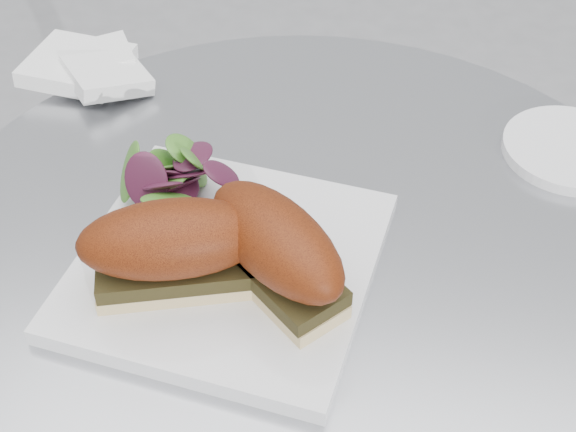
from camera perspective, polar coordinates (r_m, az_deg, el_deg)
name	(u,v)px	position (r m, az deg, el deg)	size (l,w,h in m)	color
table	(301,402)	(0.89, 0.90, -13.10)	(0.70, 0.70, 0.73)	#A9AAB0
plate	(227,264)	(0.68, -4.37, -3.45)	(0.24, 0.24, 0.02)	silver
sandwich_left	(174,247)	(0.62, -8.13, -2.19)	(0.16, 0.10, 0.08)	#CFB381
sandwich_right	(276,248)	(0.62, -0.86, -2.30)	(0.15, 0.15, 0.08)	#CFB381
salad	(179,177)	(0.71, -7.73, 2.75)	(0.11, 0.11, 0.05)	#53872C
napkin	(93,75)	(0.92, -13.69, 9.70)	(0.13, 0.13, 0.02)	white
saucer	(570,149)	(0.84, 19.40, 4.51)	(0.13, 0.13, 0.01)	silver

